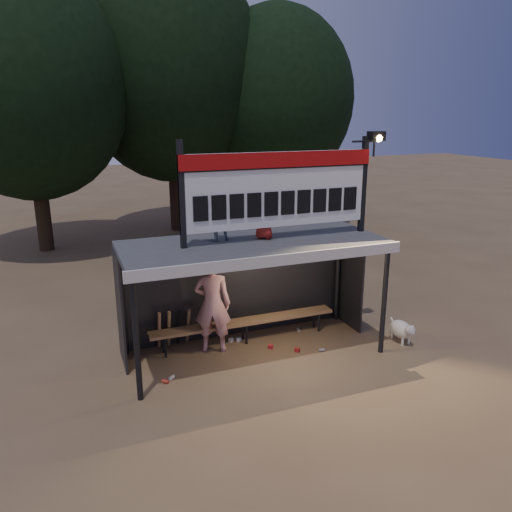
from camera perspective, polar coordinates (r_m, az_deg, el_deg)
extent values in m
plane|color=brown|center=(10.25, -0.24, -10.96)|extent=(80.00, 80.00, 0.00)
imported|color=white|center=(9.98, -5.00, -5.48)|extent=(0.86, 0.72, 2.01)
imported|color=gray|center=(9.40, -4.67, 4.87)|extent=(0.56, 0.47, 1.04)
imported|color=maroon|center=(9.53, 0.98, 4.67)|extent=(0.52, 0.52, 0.91)
cube|color=#3D3E40|center=(9.44, -0.25, 1.35)|extent=(5.00, 2.00, 0.12)
cube|color=silver|center=(8.55, 2.20, -0.52)|extent=(5.10, 0.06, 0.20)
cylinder|color=black|center=(8.46, -13.52, -9.28)|extent=(0.10, 0.10, 2.20)
cylinder|color=black|center=(10.15, 14.44, -4.99)|extent=(0.10, 0.10, 2.20)
cylinder|color=black|center=(10.12, -14.98, -5.11)|extent=(0.10, 0.10, 2.20)
cylinder|color=black|center=(11.56, 9.31, -2.08)|extent=(0.10, 0.10, 2.20)
cube|color=black|center=(10.68, -2.17, -3.40)|extent=(5.00, 0.04, 2.20)
cube|color=black|center=(9.74, -15.29, -5.98)|extent=(0.04, 1.00, 2.20)
cube|color=black|center=(11.29, 10.77, -2.60)|extent=(0.04, 1.00, 2.20)
cylinder|color=black|center=(10.38, -2.23, 2.07)|extent=(5.00, 0.06, 0.06)
cube|color=black|center=(8.85, -8.50, 6.87)|extent=(0.10, 0.10, 1.90)
cube|color=black|center=(10.31, 12.15, 7.97)|extent=(0.10, 0.10, 1.90)
cube|color=white|center=(9.43, 2.60, 7.58)|extent=(3.80, 0.08, 1.40)
cube|color=#B10C0C|center=(9.32, 2.77, 10.94)|extent=(3.80, 0.04, 0.28)
cube|color=black|center=(9.33, 2.77, 10.02)|extent=(3.80, 0.02, 0.03)
cube|color=black|center=(8.92, -6.36, 5.38)|extent=(0.27, 0.03, 0.45)
cube|color=black|center=(9.01, -4.26, 5.55)|extent=(0.27, 0.03, 0.45)
cube|color=black|center=(9.12, -2.21, 5.70)|extent=(0.27, 0.03, 0.45)
cube|color=black|center=(9.23, -0.20, 5.84)|extent=(0.27, 0.03, 0.45)
cube|color=black|center=(9.36, 1.75, 5.97)|extent=(0.27, 0.03, 0.45)
cube|color=black|center=(9.49, 3.65, 6.09)|extent=(0.27, 0.03, 0.45)
cube|color=black|center=(9.64, 5.50, 6.20)|extent=(0.27, 0.03, 0.45)
cube|color=black|center=(9.79, 7.29, 6.30)|extent=(0.27, 0.03, 0.45)
cube|color=black|center=(9.96, 9.02, 6.40)|extent=(0.27, 0.03, 0.45)
cube|color=black|center=(10.13, 10.70, 6.48)|extent=(0.27, 0.03, 0.45)
cylinder|color=black|center=(10.20, 12.19, 12.69)|extent=(0.50, 0.04, 0.04)
cylinder|color=black|center=(10.35, 13.33, 11.83)|extent=(0.04, 0.04, 0.30)
cube|color=black|center=(10.30, 13.58, 13.19)|extent=(0.30, 0.22, 0.18)
sphere|color=#FFD88C|center=(10.22, 13.86, 12.93)|extent=(0.14, 0.14, 0.14)
cube|color=#946C46|center=(10.53, -1.32, -7.50)|extent=(4.00, 0.35, 0.06)
cylinder|color=black|center=(10.12, -10.31, -10.20)|extent=(0.05, 0.05, 0.45)
cylinder|color=black|center=(10.33, -10.57, -9.64)|extent=(0.05, 0.05, 0.45)
cylinder|color=black|center=(10.52, -1.09, -8.87)|extent=(0.05, 0.05, 0.45)
cylinder|color=black|center=(10.72, -1.54, -8.37)|extent=(0.05, 0.05, 0.45)
cylinder|color=black|center=(11.16, 7.20, -7.47)|extent=(0.05, 0.05, 0.45)
cylinder|color=black|center=(11.36, 6.62, -7.03)|extent=(0.05, 0.05, 0.45)
cylinder|color=#312315|center=(18.75, -23.36, 6.19)|extent=(0.50, 0.50, 3.74)
ellipsoid|color=black|center=(18.56, -24.66, 17.35)|extent=(6.46, 6.46, 7.48)
cylinder|color=black|center=(20.64, -9.24, 8.70)|extent=(0.50, 0.50, 4.18)
ellipsoid|color=black|center=(20.54, -9.78, 20.07)|extent=(7.22, 7.22, 8.36)
cylinder|color=black|center=(20.95, 2.25, 8.09)|extent=(0.50, 0.50, 3.52)
ellipsoid|color=black|center=(20.76, 2.36, 17.53)|extent=(6.08, 6.08, 7.04)
ellipsoid|color=beige|center=(11.04, 16.25, -8.05)|extent=(0.36, 0.58, 0.36)
sphere|color=beige|center=(10.80, 17.18, -8.15)|extent=(0.22, 0.22, 0.22)
cone|color=beige|center=(10.74, 17.50, -8.44)|extent=(0.10, 0.10, 0.10)
cone|color=beige|center=(10.72, 17.08, -7.75)|extent=(0.06, 0.06, 0.07)
cone|color=beige|center=(10.78, 17.50, -7.65)|extent=(0.06, 0.06, 0.07)
cylinder|color=#EFE4CE|center=(10.94, 16.41, -9.33)|extent=(0.05, 0.05, 0.18)
cylinder|color=white|center=(11.03, 17.08, -9.17)|extent=(0.05, 0.05, 0.18)
cylinder|color=beige|center=(11.19, 15.29, -8.63)|extent=(0.05, 0.05, 0.18)
cylinder|color=beige|center=(11.28, 15.95, -8.48)|extent=(0.05, 0.05, 0.18)
cylinder|color=beige|center=(11.23, 15.35, -7.17)|extent=(0.04, 0.16, 0.14)
cylinder|color=#A4744C|center=(10.37, -11.01, -8.31)|extent=(0.07, 0.27, 0.84)
cylinder|color=#9C7948|center=(10.41, -9.92, -8.17)|extent=(0.06, 0.30, 0.83)
cylinder|color=black|center=(10.44, -8.84, -8.03)|extent=(0.08, 0.33, 0.83)
cylinder|color=olive|center=(10.48, -7.76, -7.89)|extent=(0.08, 0.35, 0.82)
cube|color=#A21E1B|center=(10.29, 4.71, -10.65)|extent=(0.12, 0.12, 0.08)
cylinder|color=#ABABB0|center=(10.36, 7.50, -10.60)|extent=(0.13, 0.09, 0.07)
cube|color=silver|center=(10.69, -2.88, -9.55)|extent=(0.12, 0.11, 0.08)
cylinder|color=#AD2E1D|center=(9.33, -10.33, -13.92)|extent=(0.13, 0.13, 0.07)
cube|color=#AFAFB4|center=(10.71, -2.00, -9.50)|extent=(0.10, 0.07, 0.08)
cylinder|color=beige|center=(9.43, -9.61, -13.54)|extent=(0.13, 0.13, 0.07)
cube|color=red|center=(10.40, 1.67, -10.32)|extent=(0.12, 0.12, 0.08)
cylinder|color=#B0B0B5|center=(11.18, 4.87, -8.43)|extent=(0.09, 0.13, 0.07)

